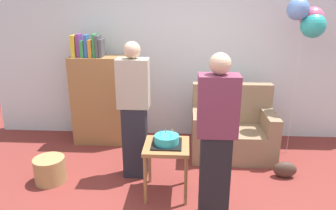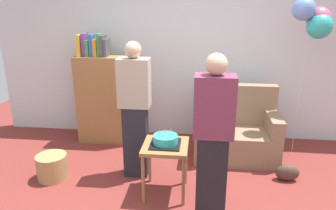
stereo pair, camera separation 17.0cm
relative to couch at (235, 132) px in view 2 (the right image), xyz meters
name	(u,v)px [view 2 (the right image)]	position (x,y,z in m)	size (l,w,h in m)	color
wall_back	(190,50)	(-0.67, 0.71, 1.01)	(6.00, 0.10, 2.70)	silver
couch	(235,132)	(0.00, 0.00, 0.00)	(1.10, 0.70, 0.96)	#8C7054
bookshelf	(105,97)	(-1.91, 0.31, 0.35)	(0.80, 0.36, 1.61)	olive
side_table	(165,152)	(-0.84, -1.02, 0.16)	(0.48, 0.48, 0.59)	olive
birthday_cake	(165,140)	(-0.84, -1.02, 0.30)	(0.32, 0.32, 0.17)	black
person_blowing_candles	(135,110)	(-1.24, -0.65, 0.49)	(0.36, 0.22, 1.63)	#23232D
person_holding_cake	(213,141)	(-0.36, -1.41, 0.49)	(0.36, 0.22, 1.63)	black
wicker_basket	(52,167)	(-2.23, -0.86, -0.19)	(0.36, 0.36, 0.30)	#A88451
handbag	(287,173)	(0.57, -0.60, -0.24)	(0.28, 0.14, 0.20)	#473328
balloon_bunch	(315,19)	(0.87, 0.11, 1.49)	(0.50, 0.37, 2.09)	silver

